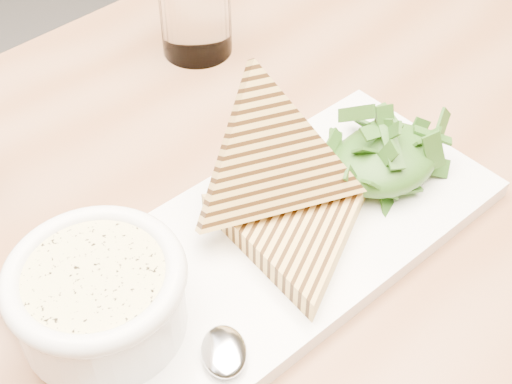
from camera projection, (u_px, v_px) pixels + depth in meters
table_top at (198, 299)px, 0.55m from camera, size 1.18×0.84×0.04m
table_leg_br at (339, 157)px, 1.22m from camera, size 0.06×0.06×0.71m
platter at (272, 245)px, 0.55m from camera, size 0.38×0.18×0.02m
soup_bowl at (101, 303)px, 0.48m from camera, size 0.11×0.11×0.04m
soup at (94, 278)px, 0.46m from camera, size 0.10×0.10×0.01m
bowl_rim at (94, 276)px, 0.46m from camera, size 0.12×0.12×0.01m
sandwich_flat at (294, 231)px, 0.54m from camera, size 0.21×0.21×0.02m
sandwich_lean at (272, 161)px, 0.53m from camera, size 0.20×0.20×0.17m
salad_base at (385, 159)px, 0.58m from camera, size 0.10×0.08×0.04m
arugula_pile at (387, 151)px, 0.58m from camera, size 0.11×0.10×0.05m
spoon_bowl at (224, 351)px, 0.47m from camera, size 0.05×0.05×0.01m
glass_far at (195, 3)px, 0.71m from camera, size 0.07×0.07×0.11m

